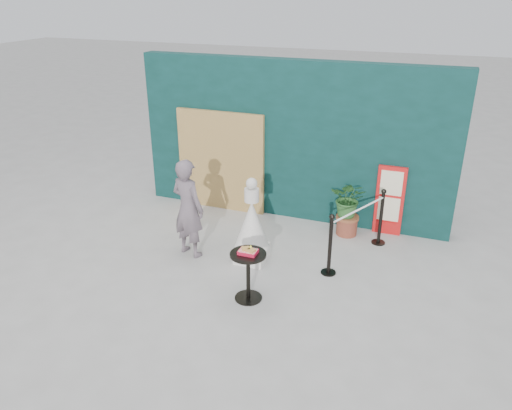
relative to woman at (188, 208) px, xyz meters
name	(u,v)px	position (x,y,z in m)	size (l,w,h in m)	color
ground	(227,299)	(1.12, -1.02, -0.84)	(60.00, 60.00, 0.00)	#ADAAA5
back_wall	(293,141)	(1.12, 2.13, 0.66)	(6.00, 0.30, 3.00)	black
bamboo_fence	(221,161)	(-0.28, 1.92, 0.16)	(1.80, 0.08, 2.00)	tan
woman	(188,208)	(0.00, 0.00, 0.00)	(0.61, 0.40, 1.69)	#63555D
menu_board	(390,201)	(3.02, 1.94, -0.19)	(0.50, 0.07, 1.30)	red
statue	(252,228)	(1.06, 0.15, -0.25)	(0.57, 0.57, 1.46)	silver
cafe_table	(248,269)	(1.41, -0.90, -0.34)	(0.52, 0.52, 0.75)	black
food_basket	(248,251)	(1.41, -0.89, -0.06)	(0.26, 0.19, 0.11)	red
planter	(349,204)	(2.34, 1.64, -0.23)	(0.62, 0.54, 1.05)	brown
stanchion_barrier	(357,231)	(2.65, 0.85, -0.35)	(0.84, 1.54, 1.03)	black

